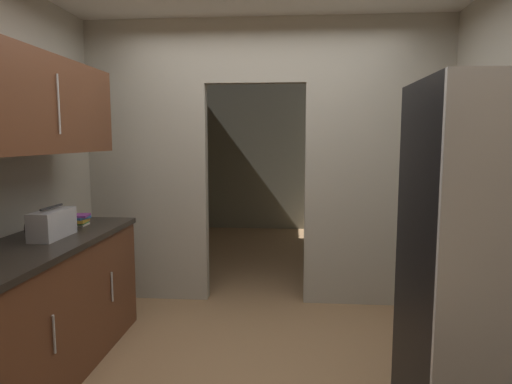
{
  "coord_description": "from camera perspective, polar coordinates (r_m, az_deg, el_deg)",
  "views": [
    {
      "loc": [
        0.25,
        -2.62,
        1.53
      ],
      "look_at": [
        -0.04,
        0.9,
        1.11
      ],
      "focal_mm": 30.97,
      "sensor_mm": 36.0,
      "label": 1
    }
  ],
  "objects": [
    {
      "name": "upper_cabinet_counterside",
      "position": [
        3.08,
        -27.17,
        10.04
      ],
      "size": [
        0.36,
        1.62,
        0.6
      ],
      "color": "brown"
    },
    {
      "name": "refrigerator",
      "position": [
        2.51,
        28.27,
        -8.4
      ],
      "size": [
        0.77,
        0.75,
        1.82
      ],
      "color": "black",
      "rests_on": "ground"
    },
    {
      "name": "kitchen_partition",
      "position": [
        4.11,
        1.49,
        4.74
      ],
      "size": [
        3.32,
        0.12,
        2.61
      ],
      "color": "#ADA899",
      "rests_on": "ground"
    },
    {
      "name": "ground",
      "position": [
        3.05,
        -0.73,
        -23.41
      ],
      "size": [
        20.0,
        20.0,
        0.0
      ],
      "primitive_type": "plane",
      "color": "#93704C"
    },
    {
      "name": "boombox",
      "position": [
        3.21,
        -24.85,
        -3.76
      ],
      "size": [
        0.16,
        0.37,
        0.21
      ],
      "color": "#B2B2B7",
      "rests_on": "lower_cabinet_run"
    },
    {
      "name": "adjoining_room_shell",
      "position": [
        6.4,
        2.39,
        4.77
      ],
      "size": [
        3.32,
        3.52,
        2.61
      ],
      "color": "gray",
      "rests_on": "ground"
    },
    {
      "name": "lower_cabinet_run",
      "position": [
        3.26,
        -25.9,
        -13.43
      ],
      "size": [
        0.62,
        1.8,
        0.89
      ],
      "color": "brown",
      "rests_on": "ground"
    },
    {
      "name": "book_stack",
      "position": [
        3.59,
        -21.91,
        -3.37
      ],
      "size": [
        0.15,
        0.17,
        0.09
      ],
      "color": "beige",
      "rests_on": "lower_cabinet_run"
    }
  ]
}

